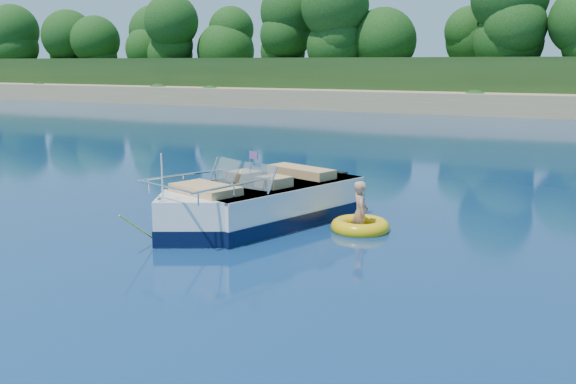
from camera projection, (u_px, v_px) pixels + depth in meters
name	position (u px, v px, depth m)	size (l,w,h in m)	color
ground	(157.00, 230.00, 14.07)	(160.00, 160.00, 0.00)	#0A1F46
shoreline	(526.00, 87.00, 69.66)	(170.00, 59.00, 6.00)	#8F7353
treeline	(493.00, 36.00, 48.83)	(150.00, 7.12, 8.19)	black
motorboat	(254.00, 207.00, 14.48)	(3.47, 6.17, 2.12)	white
tow_tube	(360.00, 226.00, 14.04)	(1.35, 1.35, 0.34)	yellow
boy	(360.00, 230.00, 14.08)	(0.54, 0.35, 1.48)	tan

